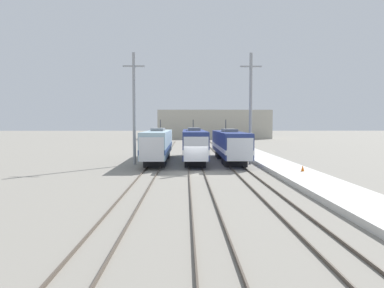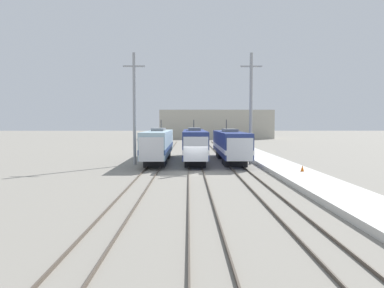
% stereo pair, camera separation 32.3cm
% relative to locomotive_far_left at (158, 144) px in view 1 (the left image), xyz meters
% --- Properties ---
extents(ground_plane, '(400.00, 400.00, 0.00)m').
position_rel_locomotive_far_left_xyz_m(ground_plane, '(4.47, -9.54, -2.16)').
color(ground_plane, gray).
extents(rail_pair_far_left, '(1.51, 120.00, 0.15)m').
position_rel_locomotive_far_left_xyz_m(rail_pair_far_left, '(0.00, -9.54, -2.08)').
color(rail_pair_far_left, '#4C4238').
rests_on(rail_pair_far_left, ground_plane).
extents(rail_pair_center, '(1.51, 120.00, 0.15)m').
position_rel_locomotive_far_left_xyz_m(rail_pair_center, '(4.47, -9.54, -2.08)').
color(rail_pair_center, '#4C4238').
rests_on(rail_pair_center, ground_plane).
extents(rail_pair_far_right, '(1.51, 120.00, 0.15)m').
position_rel_locomotive_far_left_xyz_m(rail_pair_far_right, '(8.94, -9.54, -2.08)').
color(rail_pair_far_right, '#4C4238').
rests_on(rail_pair_far_right, ground_plane).
extents(locomotive_far_left, '(2.77, 19.19, 5.27)m').
position_rel_locomotive_far_left_xyz_m(locomotive_far_left, '(0.00, 0.00, 0.00)').
color(locomotive_far_left, '#232326').
rests_on(locomotive_far_left, ground_plane).
extents(locomotive_center, '(2.76, 19.53, 5.27)m').
position_rel_locomotive_far_left_xyz_m(locomotive_center, '(4.47, 0.23, 0.02)').
color(locomotive_center, black).
rests_on(locomotive_center, ground_plane).
extents(locomotive_far_right, '(2.95, 18.92, 5.30)m').
position_rel_locomotive_far_left_xyz_m(locomotive_far_right, '(8.94, 0.24, -0.05)').
color(locomotive_far_right, black).
rests_on(locomotive_far_right, ground_plane).
extents(catenary_tower_left, '(2.52, 0.36, 12.88)m').
position_rel_locomotive_far_left_xyz_m(catenary_tower_left, '(-2.51, -2.97, 4.47)').
color(catenary_tower_left, gray).
rests_on(catenary_tower_left, ground_plane).
extents(catenary_tower_right, '(2.52, 0.36, 12.88)m').
position_rel_locomotive_far_left_xyz_m(catenary_tower_right, '(10.98, -2.97, 4.47)').
color(catenary_tower_right, gray).
rests_on(catenary_tower_right, ground_plane).
extents(platform, '(4.00, 120.00, 0.43)m').
position_rel_locomotive_far_left_xyz_m(platform, '(13.52, -9.54, -1.94)').
color(platform, beige).
rests_on(platform, ground_plane).
extents(traffic_cone, '(0.31, 0.31, 0.55)m').
position_rel_locomotive_far_left_xyz_m(traffic_cone, '(14.08, -12.71, -1.45)').
color(traffic_cone, orange).
rests_on(traffic_cone, platform).
extents(depot_building, '(34.79, 13.15, 8.86)m').
position_rel_locomotive_far_left_xyz_m(depot_building, '(12.39, 72.90, 2.27)').
color(depot_building, '#B2AD9E').
rests_on(depot_building, ground_plane).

